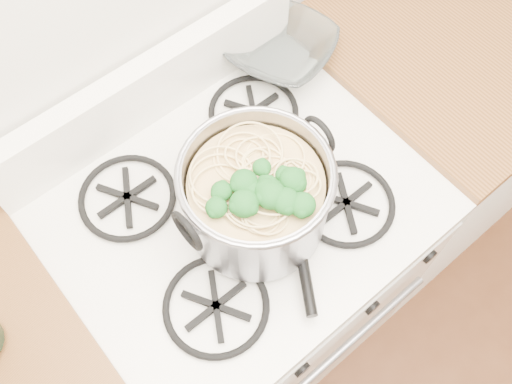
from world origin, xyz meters
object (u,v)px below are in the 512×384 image
at_px(gas_range, 242,277).
at_px(spatula, 291,194).
at_px(glass_bowl, 280,53).
at_px(stock_pot, 256,197).

bearing_deg(gas_range, spatula, -36.55).
xyz_separation_m(gas_range, glass_bowl, (0.31, 0.23, 0.50)).
height_order(stock_pot, glass_bowl, stock_pot).
xyz_separation_m(spatula, glass_bowl, (0.22, 0.29, 0.00)).
distance_m(gas_range, stock_pot, 0.58).
distance_m(stock_pot, glass_bowl, 0.43).
height_order(gas_range, stock_pot, stock_pot).
relative_size(gas_range, glass_bowl, 9.49).
distance_m(gas_range, glass_bowl, 0.63).
xyz_separation_m(stock_pot, glass_bowl, (0.31, 0.29, -0.08)).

